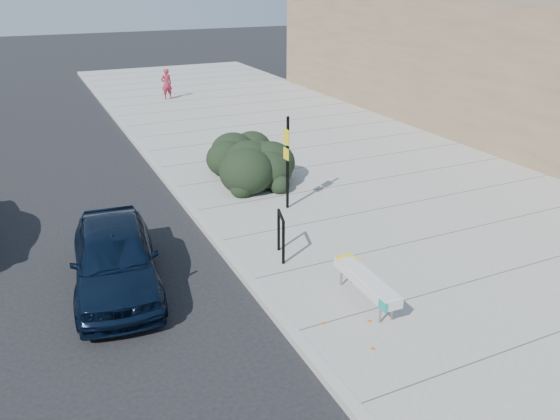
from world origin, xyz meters
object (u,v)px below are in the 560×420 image
(sign_post, at_px, (287,157))
(pedestrian, at_px, (167,84))
(bike_rack, at_px, (281,231))
(sedan_navy, at_px, (115,257))
(bench, at_px, (366,281))

(sign_post, height_order, pedestrian, sign_post)
(bike_rack, xyz_separation_m, pedestrian, (2.10, 18.13, 0.14))
(sedan_navy, bearing_deg, bike_rack, -0.87)
(sign_post, relative_size, sedan_navy, 0.61)
(sedan_navy, distance_m, pedestrian, 18.54)
(bench, distance_m, sign_post, 4.99)
(sign_post, xyz_separation_m, pedestrian, (0.74, 15.65, -0.66))
(bench, xyz_separation_m, sedan_navy, (-4.19, 2.82, 0.10))
(bench, bearing_deg, bike_rack, 107.89)
(bench, bearing_deg, sign_post, 83.92)
(sign_post, bearing_deg, sedan_navy, -159.51)
(bench, height_order, pedestrian, pedestrian)
(bench, relative_size, sedan_navy, 0.46)
(sedan_navy, xyz_separation_m, pedestrian, (5.60, 17.67, 0.22))
(bench, relative_size, bike_rack, 1.83)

